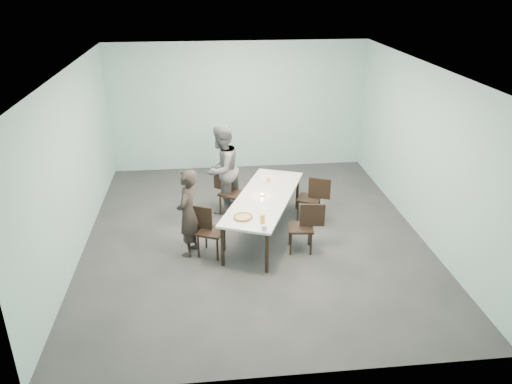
{
  "coord_description": "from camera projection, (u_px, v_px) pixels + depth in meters",
  "views": [
    {
      "loc": [
        -0.83,
        -7.99,
        4.42
      ],
      "look_at": [
        0.0,
        -0.33,
        1.0
      ],
      "focal_mm": 35.0,
      "sensor_mm": 36.0,
      "label": 1
    }
  ],
  "objects": [
    {
      "name": "table",
      "position": [
        264.0,
        199.0,
        8.89
      ],
      "size": [
        1.8,
        2.75,
        0.75
      ],
      "rotation": [
        0.0,
        0.0,
        -0.38
      ],
      "color": "white",
      "rests_on": "ground"
    },
    {
      "name": "side_plate",
      "position": [
        266.0,
        209.0,
        8.41
      ],
      "size": [
        0.18,
        0.18,
        0.01
      ],
      "primitive_type": "cylinder",
      "color": "white",
      "rests_on": "table"
    },
    {
      "name": "tealight",
      "position": [
        262.0,
        195.0,
        8.88
      ],
      "size": [
        0.06,
        0.06,
        0.05
      ],
      "color": "silver",
      "rests_on": "table"
    },
    {
      "name": "diner_near",
      "position": [
        188.0,
        213.0,
        8.24
      ],
      "size": [
        0.52,
        0.64,
        1.52
      ],
      "primitive_type": "imported",
      "rotation": [
        0.0,
        0.0,
        -1.9
      ],
      "color": "black",
      "rests_on": "ground"
    },
    {
      "name": "pizza",
      "position": [
        243.0,
        217.0,
        8.08
      ],
      "size": [
        0.34,
        0.34,
        0.04
      ],
      "color": "white",
      "rests_on": "table"
    },
    {
      "name": "diner_far",
      "position": [
        222.0,
        169.0,
        9.72
      ],
      "size": [
        1.04,
        1.09,
        1.76
      ],
      "primitive_type": "imported",
      "rotation": [
        0.0,
        0.0,
        -2.19
      ],
      "color": "slate",
      "rests_on": "ground"
    },
    {
      "name": "chair_near_left",
      "position": [
        206.0,
        227.0,
        8.34
      ],
      "size": [
        0.65,
        0.55,
        0.87
      ],
      "rotation": [
        0.0,
        0.0,
        -0.4
      ],
      "color": "black",
      "rests_on": "ground"
    },
    {
      "name": "menu",
      "position": [
        268.0,
        177.0,
        9.71
      ],
      "size": [
        0.36,
        0.32,
        0.01
      ],
      "primitive_type": "cube",
      "rotation": [
        0.0,
        0.0,
        -0.38
      ],
      "color": "silver",
      "rests_on": "table"
    },
    {
      "name": "amber_tumbler",
      "position": [
        268.0,
        180.0,
        9.47
      ],
      "size": [
        0.07,
        0.07,
        0.08
      ],
      "primitive_type": "cylinder",
      "color": "gold",
      "rests_on": "table"
    },
    {
      "name": "room_shell",
      "position": [
        254.0,
        128.0,
        8.31
      ],
      "size": [
        6.02,
        7.02,
        3.01
      ],
      "color": "#A5CFCF",
      "rests_on": "ground"
    },
    {
      "name": "beer_glass",
      "position": [
        263.0,
        219.0,
        7.89
      ],
      "size": [
        0.08,
        0.08,
        0.15
      ],
      "primitive_type": "cylinder",
      "color": "gold",
      "rests_on": "table"
    },
    {
      "name": "chair_near_right",
      "position": [
        305.0,
        224.0,
        8.44
      ],
      "size": [
        0.63,
        0.47,
        0.87
      ],
      "rotation": [
        0.0,
        0.0,
        3.02
      ],
      "color": "black",
      "rests_on": "ground"
    },
    {
      "name": "chair_far_left",
      "position": [
        228.0,
        189.0,
        9.78
      ],
      "size": [
        0.63,
        0.58,
        0.87
      ],
      "rotation": [
        0.0,
        0.0,
        -0.6
      ],
      "color": "black",
      "rests_on": "ground"
    },
    {
      "name": "chair_far_right",
      "position": [
        313.0,
        196.0,
        9.5
      ],
      "size": [
        0.65,
        0.56,
        0.87
      ],
      "rotation": [
        0.0,
        0.0,
        2.72
      ],
      "color": "black",
      "rests_on": "ground"
    },
    {
      "name": "ground",
      "position": [
        254.0,
        235.0,
        9.13
      ],
      "size": [
        7.0,
        7.0,
        0.0
      ],
      "primitive_type": "plane",
      "color": "#333335",
      "rests_on": "ground"
    },
    {
      "name": "water_tumbler",
      "position": [
        264.0,
        228.0,
        7.69
      ],
      "size": [
        0.08,
        0.08,
        0.09
      ],
      "primitive_type": "cylinder",
      "color": "silver",
      "rests_on": "table"
    }
  ]
}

